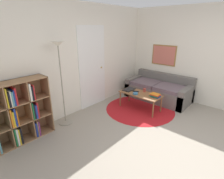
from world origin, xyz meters
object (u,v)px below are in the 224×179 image
floor_lamp (60,61)px  laptop (129,89)px  bookshelf (13,115)px  couch (159,90)px  cup (144,90)px  coffee_table (140,95)px  bowl (135,93)px

floor_lamp → laptop: 2.05m
bookshelf → couch: size_ratio=0.65×
cup → floor_lamp: bearing=155.3°
floor_lamp → couch: (2.70, -0.90, -1.14)m
couch → laptop: size_ratio=5.07×
couch → coffee_table: size_ratio=1.68×
couch → bowl: bearing=174.7°
couch → coffee_table: (-0.97, 0.04, 0.13)m
bookshelf → coffee_table: bearing=-19.1°
coffee_table → bookshelf: bearing=160.9°
bookshelf → couch: 3.83m
laptop → floor_lamp: bearing=164.7°
cup → bookshelf: bearing=161.7°
coffee_table → laptop: size_ratio=3.02×
bookshelf → laptop: 2.80m
couch → coffee_table: bearing=177.8°
coffee_table → bowl: bearing=154.1°
coffee_table → laptop: bearing=86.3°
floor_lamp → couch: 3.06m
bookshelf → couch: (3.69, -0.98, -0.31)m
cup → laptop: bearing=110.6°
couch → coffee_table: couch is taller
laptop → cup: size_ratio=3.82×
bowl → cup: (0.31, -0.08, 0.03)m
bookshelf → coffee_table: 2.88m
bowl → laptop: bearing=63.7°
bookshelf → laptop: bookshelf is taller
laptop → couch: bearing=-24.0°
couch → cup: (-0.80, 0.03, 0.22)m
bookshelf → floor_lamp: floor_lamp is taller
floor_lamp → cup: size_ratio=19.30×
bookshelf → floor_lamp: size_ratio=0.65×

